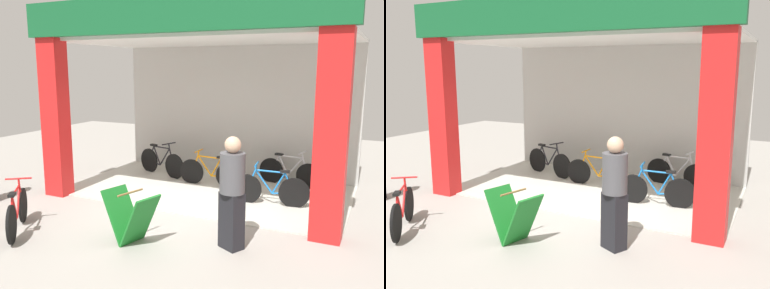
% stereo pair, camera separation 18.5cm
% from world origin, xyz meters
% --- Properties ---
extents(ground_plane, '(19.79, 19.79, 0.00)m').
position_xyz_m(ground_plane, '(0.00, 0.00, 0.00)').
color(ground_plane, '#9E9991').
rests_on(ground_plane, ground).
extents(shop_facade, '(6.09, 3.62, 3.85)m').
position_xyz_m(shop_facade, '(0.00, 1.75, 2.08)').
color(shop_facade, beige).
rests_on(shop_facade, ground).
extents(bicycle_inside_0, '(1.48, 0.57, 0.85)m').
position_xyz_m(bicycle_inside_0, '(-1.54, 2.27, 0.34)').
color(bicycle_inside_0, black).
rests_on(bicycle_inside_0, ground).
extents(bicycle_inside_1, '(1.47, 0.43, 0.82)m').
position_xyz_m(bicycle_inside_1, '(1.53, 2.70, 0.33)').
color(bicycle_inside_1, black).
rests_on(bicycle_inside_1, ground).
extents(bicycle_inside_2, '(1.49, 0.41, 0.82)m').
position_xyz_m(bicycle_inside_2, '(1.50, 1.21, 0.33)').
color(bicycle_inside_2, black).
rests_on(bicycle_inside_2, ground).
extents(bicycle_inside_3, '(1.47, 0.40, 0.81)m').
position_xyz_m(bicycle_inside_3, '(-0.08, 1.91, 0.32)').
color(bicycle_inside_3, black).
rests_on(bicycle_inside_3, ground).
extents(bicycle_parked_0, '(0.96, 1.23, 0.84)m').
position_xyz_m(bicycle_parked_0, '(-1.85, -1.86, 0.34)').
color(bicycle_parked_0, black).
rests_on(bicycle_parked_0, ground).
extents(sandwich_board_sign, '(0.94, 0.69, 0.82)m').
position_xyz_m(sandwich_board_sign, '(0.05, -1.40, 0.40)').
color(sandwich_board_sign, '#197226').
rests_on(sandwich_board_sign, ground).
extents(pedestrian_1, '(0.50, 0.50, 1.69)m').
position_xyz_m(pedestrian_1, '(1.49, -0.92, 0.88)').
color(pedestrian_1, black).
rests_on(pedestrian_1, ground).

